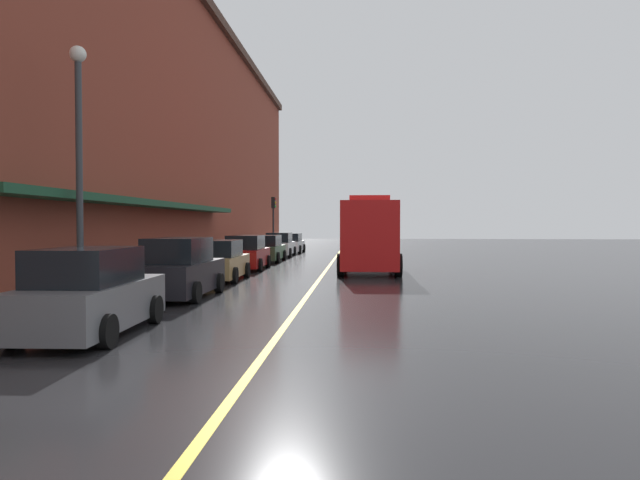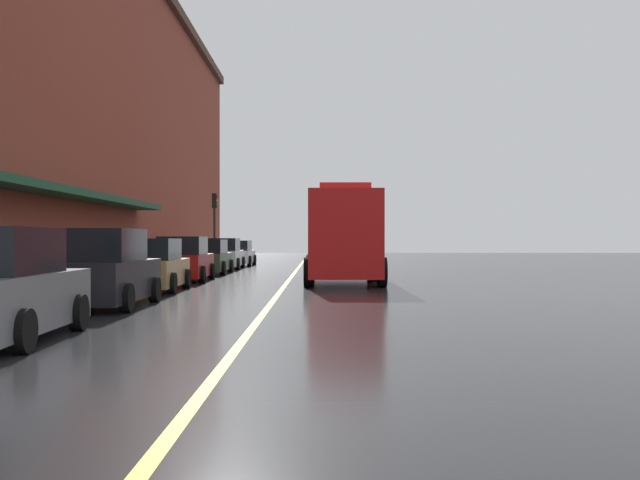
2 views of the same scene
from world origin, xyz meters
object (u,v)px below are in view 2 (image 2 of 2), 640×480
object	(u,v)px
parked_car_2	(152,266)
parked_car_1	(105,271)
parked_car_3	(184,260)
parked_car_5	(224,255)
parked_car_4	(208,258)
traffic_light_near	(215,214)
parking_meter_2	(184,251)
fire_truck	(343,238)
parking_meter_1	(140,254)
parked_car_6	(237,254)

from	to	relation	value
parked_car_2	parked_car_1	bearing A→B (deg)	-179.87
parked_car_3	parked_car_5	distance (m)	11.66
parked_car_2	parked_car_4	distance (m)	11.62
parked_car_1	traffic_light_near	bearing A→B (deg)	2.96
parked_car_1	parked_car_2	bearing A→B (deg)	1.33
parked_car_5	parked_car_1	bearing A→B (deg)	-179.84
parking_meter_2	parked_car_2	bearing A→B (deg)	-83.91
parked_car_1	traffic_light_near	world-z (taller)	traffic_light_near
parked_car_4	parking_meter_2	world-z (taller)	parked_car_4
traffic_light_near	parked_car_5	bearing A→B (deg)	-76.96
parked_car_4	fire_truck	size ratio (longest dim) A/B	0.55
parking_meter_1	traffic_light_near	bearing A→B (deg)	89.81
parked_car_4	parked_car_6	distance (m)	10.75
parked_car_1	parking_meter_1	bearing A→B (deg)	8.98
parked_car_4	fire_truck	xyz separation A→B (m)	(6.10, -6.69, 0.92)
parked_car_5	fire_truck	world-z (taller)	fire_truck
parking_meter_2	traffic_light_near	distance (m)	10.40
fire_truck	traffic_light_near	size ratio (longest dim) A/B	1.89
parked_car_4	parked_car_2	bearing A→B (deg)	-179.58
parked_car_3	parking_meter_2	xyz separation A→B (m)	(-1.32, 7.05, 0.26)
parked_car_2	parked_car_3	distance (m)	5.63
parking_meter_1	parked_car_6	bearing A→B (deg)	85.48
parked_car_1	parked_car_3	world-z (taller)	parked_car_1
parked_car_3	parking_meter_2	bearing A→B (deg)	9.62
parked_car_1	parked_car_2	size ratio (longest dim) A/B	1.03
parked_car_3	parked_car_4	distance (m)	5.99
parked_car_6	traffic_light_near	size ratio (longest dim) A/B	1.00
parked_car_2	parking_meter_2	distance (m)	12.76
parked_car_3	traffic_light_near	bearing A→B (deg)	3.20
parked_car_1	parked_car_5	distance (m)	22.69
parked_car_3	fire_truck	distance (m)	6.22
parked_car_5	parked_car_6	world-z (taller)	parked_car_5
parked_car_1	parked_car_2	distance (m)	5.39
parked_car_1	parked_car_2	world-z (taller)	parked_car_1
parked_car_5	parking_meter_2	xyz separation A→B (m)	(-1.35, -4.61, 0.28)
parking_meter_1	traffic_light_near	size ratio (longest dim) A/B	0.31
parked_car_2	parked_car_5	size ratio (longest dim) A/B	0.97
fire_truck	parked_car_3	bearing A→B (deg)	-96.33
parked_car_1	parked_car_6	xyz separation A→B (m)	(-0.02, 27.76, -0.13)
parked_car_1	parking_meter_2	bearing A→B (deg)	4.75
parked_car_1	parked_car_4	distance (m)	17.01
parked_car_4	parked_car_6	xyz separation A→B (m)	(0.11, 10.75, -0.02)
fire_truck	parked_car_1	bearing A→B (deg)	-29.84
parked_car_4	fire_truck	bearing A→B (deg)	-137.30
parked_car_6	parking_meter_2	bearing A→B (deg)	172.72
fire_truck	parking_meter_2	world-z (taller)	fire_truck
parking_meter_2	traffic_light_near	world-z (taller)	traffic_light_near
parked_car_4	parked_car_5	bearing A→B (deg)	0.16
parked_car_6	parking_meter_2	distance (m)	9.80
parked_car_1	parked_car_3	size ratio (longest dim) A/B	0.98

